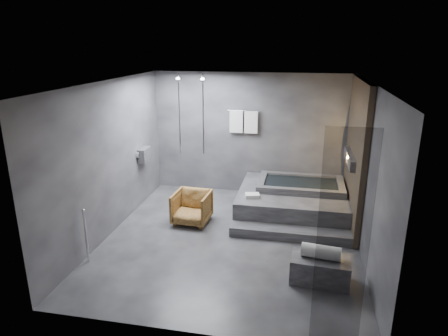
# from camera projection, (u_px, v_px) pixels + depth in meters

# --- Properties ---
(room) EXTENTS (5.00, 5.04, 2.82)m
(room) POSITION_uv_depth(u_px,v_px,m) (256.00, 145.00, 6.90)
(room) COLOR #29292B
(room) RESTS_ON ground
(tub_deck) EXTENTS (2.20, 2.00, 0.50)m
(tub_deck) POSITION_uv_depth(u_px,v_px,m) (292.00, 201.00, 8.35)
(tub_deck) COLOR #2E2E30
(tub_deck) RESTS_ON ground
(tub_step) EXTENTS (2.20, 0.36, 0.18)m
(tub_step) POSITION_uv_depth(u_px,v_px,m) (290.00, 233.00, 7.30)
(tub_step) COLOR #2E2E30
(tub_step) RESTS_ON ground
(concrete_bench) EXTENTS (0.89, 0.53, 0.39)m
(concrete_bench) POSITION_uv_depth(u_px,v_px,m) (320.00, 270.00, 5.94)
(concrete_bench) COLOR #333235
(concrete_bench) RESTS_ON ground
(driftwood_chair) EXTENTS (0.73, 0.74, 0.64)m
(driftwood_chair) POSITION_uv_depth(u_px,v_px,m) (192.00, 207.00, 7.86)
(driftwood_chair) COLOR #4F3113
(driftwood_chair) RESTS_ON ground
(rolled_towel) EXTENTS (0.59, 0.28, 0.21)m
(rolled_towel) POSITION_uv_depth(u_px,v_px,m) (321.00, 252.00, 5.86)
(rolled_towel) COLOR silver
(rolled_towel) RESTS_ON concrete_bench
(deck_towel) EXTENTS (0.31, 0.26, 0.07)m
(deck_towel) POSITION_uv_depth(u_px,v_px,m) (252.00, 196.00, 7.88)
(deck_towel) COLOR silver
(deck_towel) RESTS_ON tub_deck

